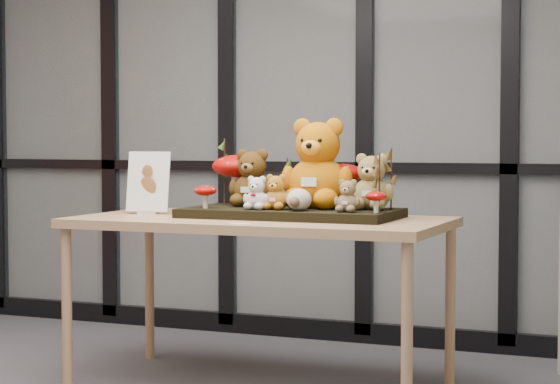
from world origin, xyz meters
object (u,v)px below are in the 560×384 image
at_px(diorama_tray, 291,213).
at_px(mushroom_front_right, 376,201).
at_px(bear_brown_medium, 252,175).
at_px(bear_small_yellow, 276,190).
at_px(plush_cream_hedgehog, 299,199).
at_px(bear_beige_small, 348,194).
at_px(bear_white_bow, 257,191).
at_px(bear_tan_back, 372,179).
at_px(display_table, 260,231).
at_px(sign_holder, 148,185).
at_px(mushroom_back_left, 237,177).
at_px(bear_pooh_yellow, 318,159).
at_px(mushroom_front_left, 205,196).
at_px(mushroom_back_right, 342,183).

height_order(diorama_tray, mushroom_front_right, mushroom_front_right).
height_order(bear_brown_medium, mushroom_front_right, bear_brown_medium).
height_order(bear_small_yellow, plush_cream_hedgehog, bear_small_yellow).
relative_size(diorama_tray, plush_cream_hedgehog, 8.85).
bearing_deg(bear_beige_small, plush_cream_hedgehog, -176.57).
bearing_deg(bear_small_yellow, bear_white_bow, -160.84).
distance_m(bear_small_yellow, bear_white_bow, 0.09).
bearing_deg(bear_tan_back, bear_white_bow, -158.16).
relative_size(bear_small_yellow, bear_beige_small, 1.11).
distance_m(display_table, plush_cream_hedgehog, 0.30).
bearing_deg(bear_beige_small, bear_tan_back, 75.31).
bearing_deg(bear_beige_small, sign_holder, 175.71).
height_order(bear_brown_medium, sign_holder, bear_brown_medium).
height_order(mushroom_back_left, sign_holder, mushroom_back_left).
relative_size(bear_tan_back, mushroom_front_right, 2.70).
height_order(bear_pooh_yellow, mushroom_front_left, bear_pooh_yellow).
height_order(bear_small_yellow, mushroom_front_right, bear_small_yellow).
relative_size(plush_cream_hedgehog, mushroom_front_left, 0.95).
xyz_separation_m(display_table, bear_white_bow, (0.01, -0.07, 0.20)).
height_order(bear_brown_medium, bear_small_yellow, bear_brown_medium).
distance_m(display_table, mushroom_front_right, 0.63).
xyz_separation_m(bear_tan_back, mushroom_back_right, (-0.18, 0.08, -0.03)).
bearing_deg(mushroom_front_right, sign_holder, 175.86).
distance_m(bear_tan_back, bear_small_yellow, 0.46).
bearing_deg(mushroom_back_right, bear_tan_back, -24.33).
relative_size(diorama_tray, mushroom_front_right, 9.44).
distance_m(diorama_tray, mushroom_back_right, 0.29).
bearing_deg(bear_small_yellow, display_table, 160.18).
bearing_deg(diorama_tray, bear_tan_back, 10.38).
relative_size(diorama_tray, bear_tan_back, 3.49).
bearing_deg(bear_small_yellow, mushroom_front_left, -173.36).
relative_size(bear_small_yellow, plush_cream_hedgehog, 1.60).
height_order(bear_tan_back, mushroom_front_left, bear_tan_back).
height_order(display_table, mushroom_front_left, mushroom_front_left).
height_order(plush_cream_hedgehog, mushroom_back_left, mushroom_back_left).
relative_size(display_table, sign_holder, 5.66).
relative_size(diorama_tray, bear_white_bow, 5.82).
bearing_deg(bear_small_yellow, plush_cream_hedgehog, -16.76).
height_order(bear_white_bow, mushroom_back_left, mushroom_back_left).
distance_m(bear_pooh_yellow, mushroom_back_left, 0.48).
height_order(display_table, bear_brown_medium, bear_brown_medium).
height_order(diorama_tray, plush_cream_hedgehog, plush_cream_hedgehog).
distance_m(diorama_tray, bear_small_yellow, 0.16).
bearing_deg(bear_small_yellow, bear_pooh_yellow, 51.93).
bearing_deg(bear_small_yellow, mushroom_front_right, -2.99).
distance_m(bear_beige_small, sign_holder, 1.10).
height_order(bear_beige_small, mushroom_back_left, mushroom_back_left).
xyz_separation_m(bear_small_yellow, sign_holder, (-0.73, 0.06, 0.01)).
relative_size(bear_pooh_yellow, bear_beige_small, 2.88).
xyz_separation_m(bear_white_bow, mushroom_back_left, (-0.24, 0.29, 0.05)).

